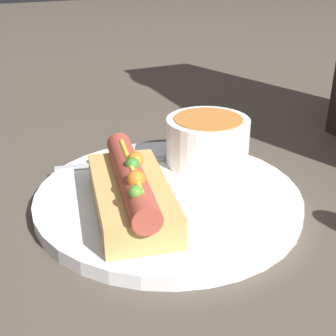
{
  "coord_description": "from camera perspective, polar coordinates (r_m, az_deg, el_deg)",
  "views": [
    {
      "loc": [
        0.39,
        -0.18,
        0.25
      ],
      "look_at": [
        0.0,
        0.0,
        0.04
      ],
      "focal_mm": 50.0,
      "sensor_mm": 36.0,
      "label": 1
    }
  ],
  "objects": [
    {
      "name": "ground_plane",
      "position": [
        0.5,
        0.0,
        -4.43
      ],
      "size": [
        4.0,
        4.0,
        0.0
      ],
      "primitive_type": "plane",
      "color": "#4C4238"
    },
    {
      "name": "dinner_plate",
      "position": [
        0.5,
        0.0,
        -3.7
      ],
      "size": [
        0.28,
        0.28,
        0.01
      ],
      "color": "white",
      "rests_on": "ground_plane"
    },
    {
      "name": "hot_dog",
      "position": [
        0.45,
        -4.47,
        -2.85
      ],
      "size": [
        0.17,
        0.1,
        0.06
      ],
      "rotation": [
        0.0,
        0.0,
        -0.2
      ],
      "color": "tan",
      "rests_on": "dinner_plate"
    },
    {
      "name": "soup_bowl",
      "position": [
        0.55,
        4.84,
        3.59
      ],
      "size": [
        0.1,
        0.1,
        0.06
      ],
      "color": "white",
      "rests_on": "dinner_plate"
    },
    {
      "name": "spoon",
      "position": [
        0.57,
        -0.64,
        1.28
      ],
      "size": [
        0.05,
        0.17,
        0.01
      ],
      "rotation": [
        0.0,
        0.0,
        1.37
      ],
      "color": "#B7B7BC",
      "rests_on": "dinner_plate"
    }
  ]
}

